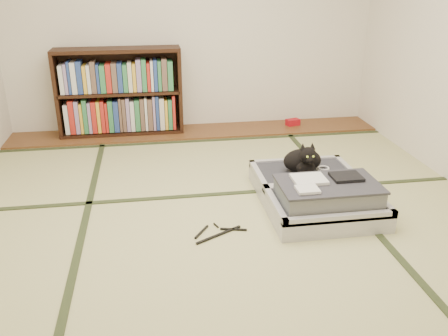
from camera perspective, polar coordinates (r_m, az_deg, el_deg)
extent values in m
plane|color=#C3C182|center=(3.46, 0.09, -6.09)|extent=(4.50, 4.50, 0.00)
cube|color=brown|center=(5.29, -3.35, 4.41)|extent=(4.00, 0.50, 0.02)
cube|color=#A90D17|center=(5.52, 8.28, 5.48)|extent=(0.17, 0.13, 0.07)
plane|color=silver|center=(5.29, -3.95, 17.60)|extent=(4.00, 0.00, 4.00)
plane|color=silver|center=(1.00, 21.07, -6.89)|extent=(4.00, 0.00, 4.00)
cube|color=#2D381E|center=(3.47, -16.59, -7.03)|extent=(0.05, 4.50, 0.01)
cube|color=#2D381E|center=(3.73, 15.48, -4.65)|extent=(0.05, 4.50, 0.01)
cube|color=#2D381E|center=(3.81, -0.86, -3.17)|extent=(4.00, 0.05, 0.01)
cube|color=#2D381E|center=(5.01, -3.00, 3.28)|extent=(4.00, 0.05, 0.01)
cube|color=black|center=(5.29, -19.34, 8.37)|extent=(0.04, 0.30, 0.84)
cube|color=black|center=(5.22, -5.36, 9.35)|extent=(0.04, 0.30, 0.84)
cube|color=black|center=(5.33, -12.02, 4.34)|extent=(1.31, 0.30, 0.04)
cube|color=black|center=(5.13, -12.83, 13.69)|extent=(1.31, 0.30, 0.04)
cube|color=black|center=(5.22, -12.41, 8.90)|extent=(1.25, 0.30, 0.03)
cube|color=black|center=(5.35, -12.35, 9.27)|extent=(1.31, 0.02, 0.84)
cube|color=gray|center=(5.25, -12.22, 6.55)|extent=(1.18, 0.21, 0.35)
cube|color=gray|center=(5.16, -12.60, 10.90)|extent=(1.18, 0.21, 0.32)
cube|color=#BDBCC2|center=(3.50, 12.20, -5.07)|extent=(0.80, 0.53, 0.14)
cube|color=#2F3037|center=(3.48, 12.25, -4.54)|extent=(0.72, 0.45, 0.10)
cube|color=#BDBCC2|center=(3.26, 13.81, -5.87)|extent=(0.80, 0.04, 0.05)
cube|color=#BDBCC2|center=(3.67, 10.97, -2.28)|extent=(0.80, 0.04, 0.05)
cube|color=#BDBCC2|center=(3.35, 6.21, -4.50)|extent=(0.04, 0.53, 0.05)
cube|color=#BDBCC2|center=(3.61, 17.94, -3.44)|extent=(0.04, 0.53, 0.05)
cube|color=#BDBCC2|center=(3.95, 9.51, -1.52)|extent=(0.80, 0.53, 0.14)
cube|color=#2F3037|center=(3.93, 9.55, -1.03)|extent=(0.72, 0.45, 0.10)
cube|color=#BDBCC2|center=(3.70, 10.75, -2.00)|extent=(0.80, 0.04, 0.05)
cube|color=#BDBCC2|center=(4.13, 8.54, 0.81)|extent=(0.80, 0.04, 0.05)
cube|color=#BDBCC2|center=(3.82, 4.16, -0.88)|extent=(0.04, 0.53, 0.05)
cube|color=#BDBCC2|center=(4.05, 14.69, -0.18)|extent=(0.04, 0.53, 0.05)
cylinder|color=black|center=(3.68, 10.86, -2.06)|extent=(0.72, 0.03, 0.03)
cube|color=gray|center=(3.44, 12.38, -3.09)|extent=(0.68, 0.42, 0.14)
cube|color=#33333A|center=(3.40, 12.49, -1.88)|extent=(0.71, 0.44, 0.02)
cube|color=silver|center=(3.40, 10.19, -1.34)|extent=(0.24, 0.19, 0.02)
cube|color=black|center=(3.49, 14.51, -1.02)|extent=(0.21, 0.17, 0.02)
cube|color=silver|center=(3.24, 10.01, -2.55)|extent=(0.15, 0.13, 0.02)
cube|color=white|center=(3.21, 9.84, -7.43)|extent=(0.06, 0.01, 0.04)
cube|color=white|center=(3.25, 11.99, -7.41)|extent=(0.05, 0.01, 0.04)
cube|color=orange|center=(3.39, 17.97, -6.50)|extent=(0.05, 0.01, 0.04)
cube|color=#197F33|center=(3.35, 16.86, -6.33)|extent=(0.04, 0.01, 0.03)
ellipsoid|color=black|center=(3.87, 9.39, 0.88)|extent=(0.31, 0.20, 0.19)
ellipsoid|color=black|center=(3.80, 9.79, 0.08)|extent=(0.15, 0.11, 0.11)
ellipsoid|color=black|center=(3.73, 10.06, 1.56)|extent=(0.13, 0.12, 0.13)
sphere|color=black|center=(3.69, 10.30, 0.95)|extent=(0.06, 0.06, 0.06)
cone|color=black|center=(3.71, 9.46, 2.57)|extent=(0.05, 0.06, 0.06)
cone|color=black|center=(3.74, 10.58, 2.62)|extent=(0.05, 0.06, 0.06)
sphere|color=#A5BF33|center=(3.67, 10.00, 1.33)|extent=(0.02, 0.02, 0.02)
sphere|color=#A5BF33|center=(3.68, 10.69, 1.37)|extent=(0.02, 0.02, 0.02)
cylinder|color=black|center=(4.01, 10.37, 0.55)|extent=(0.19, 0.11, 0.03)
torus|color=white|center=(3.96, 11.78, -0.14)|extent=(0.11, 0.11, 0.01)
torus|color=white|center=(3.96, 11.89, 0.00)|extent=(0.09, 0.09, 0.01)
cube|color=black|center=(3.25, -0.63, -8.03)|extent=(0.33, 0.20, 0.01)
cube|color=black|center=(3.28, -2.72, -7.69)|extent=(0.12, 0.16, 0.01)
cube|color=black|center=(3.31, 1.15, -7.39)|extent=(0.18, 0.06, 0.01)
cylinder|color=black|center=(3.36, -0.96, -6.91)|extent=(0.03, 0.06, 0.01)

